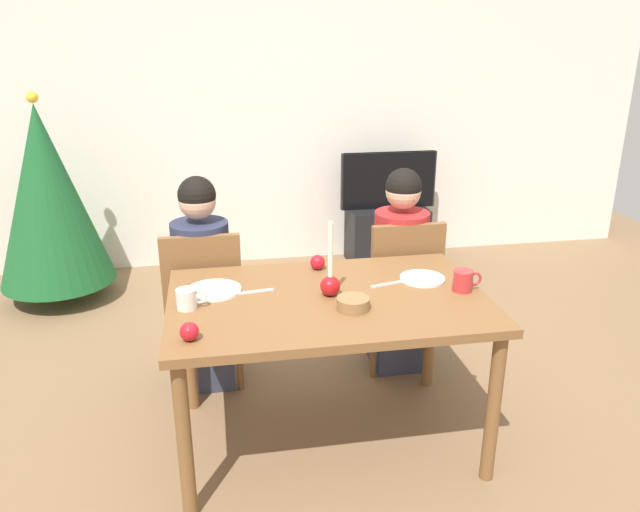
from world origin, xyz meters
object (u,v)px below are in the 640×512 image
Objects in this scene: tv at (388,180)px; plate_right at (422,278)px; chair_right at (401,286)px; bowl_walnuts at (353,304)px; dining_table at (328,314)px; chair_left at (204,300)px; christmas_tree at (47,196)px; mug_right at (464,281)px; apple_by_left_plate at (318,262)px; candle_centerpiece at (330,281)px; person_left_child at (203,287)px; mug_left at (187,299)px; plate_left at (214,290)px; tv_stand at (386,235)px; person_right_child at (399,274)px; apple_near_candle at (189,332)px.

tv is 2.23m from plate_right.
chair_right is 6.39× the size of bowl_walnuts.
chair_left is at bearing 132.41° from dining_table.
dining_table is at bearing -47.59° from chair_left.
mug_right is at bearing -42.28° from christmas_tree.
mug_right reaches higher than apple_by_left_plate.
tv is 2.17m from apple_by_left_plate.
chair_left reaches higher than plate_right.
mug_right is at bearing -4.78° from candle_centerpiece.
chair_right is 0.55m from plate_right.
chair_right is 0.85m from candle_centerpiece.
person_left_child is 0.69m from mug_left.
mug_right is (1.11, -0.18, 0.04)m from plate_left.
chair_left is at bearing 97.33° from plate_left.
plate_left and plate_right have the same top height.
bowl_walnuts reaches higher than plate_right.
tv_stand is 4.73× the size of mug_right.
candle_centerpiece reaches higher than dining_table.
mug_left is (-1.08, -0.13, 0.04)m from plate_right.
plate_left is at bearing -123.71° from tv.
plate_left is at bearing 163.33° from dining_table.
person_right_child reaches higher than mug_right.
tv is at bearing 67.78° from dining_table.
plate_left is 1.94× the size of mug_left.
tv_stand is at bearing 78.01° from plate_right.
christmas_tree is 20.08× the size of apple_near_candle.
plate_right is at bearing -101.99° from tv.
person_right_child reaches higher than chair_left.
apple_near_candle is at bearing -133.07° from apple_by_left_plate.
mug_left is 1.22m from mug_right.
person_right_child is 1.33m from mug_left.
mug_right reaches higher than apple_near_candle.
candle_centerpiece is (1.63, -1.98, 0.05)m from christmas_tree.
chair_left is 0.96m from apple_near_candle.
mug_right is at bearing -83.00° from person_right_child.
candle_centerpiece is at bearing -50.55° from christmas_tree.
christmas_tree is at bearing 134.55° from apple_by_left_plate.
chair_right is 1.14× the size of tv.
person_right_child is 0.85m from candle_centerpiece.
person_left_child is 2.26m from tv_stand.
person_right_child is 16.02× the size of apple_by_left_plate.
candle_centerpiece is at bearing -167.36° from plate_right.
person_right_child reaches higher than dining_table.
tv_stand is (1.50, 1.66, -0.33)m from person_left_child.
dining_table reaches higher than tv_stand.
tv_stand is (0.41, 1.69, -0.27)m from chair_right.
tv_stand is 8.75× the size of apple_by_left_plate.
plate_left is (-0.50, 0.15, 0.09)m from dining_table.
chair_left is at bearing 85.29° from mug_left.
bowl_walnuts is at bearing -60.94° from dining_table.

